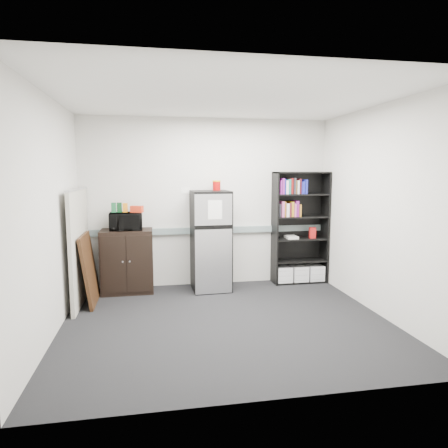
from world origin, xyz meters
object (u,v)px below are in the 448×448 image
bookshelf (300,228)px  cabinet (127,261)px  microwave (126,221)px  cubicle_partition (79,247)px  refrigerator (211,241)px

bookshelf → cabinet: bookshelf is taller
bookshelf → microwave: (-2.81, -0.08, 0.19)m
cabinet → cubicle_partition: bearing=-145.9°
refrigerator → cabinet: bearing=174.6°
cabinet → microwave: microwave is taller
bookshelf → cabinet: (-2.81, -0.06, -0.43)m
cubicle_partition → cabinet: cubicle_partition is taller
cubicle_partition → refrigerator: cubicle_partition is taller
bookshelf → microwave: bearing=-178.4°
bookshelf → cabinet: size_ratio=1.90×
cabinet → refrigerator: refrigerator is taller
cabinet → refrigerator: 1.32m
refrigerator → bookshelf: bearing=3.6°
cubicle_partition → microwave: size_ratio=3.38×
bookshelf → refrigerator: bearing=-174.6°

